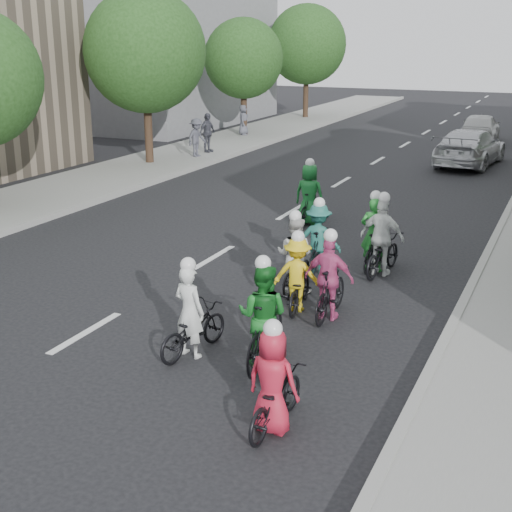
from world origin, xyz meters
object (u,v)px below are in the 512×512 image
Objects in this scene: cyclist_6 at (295,262)px; cyclist_0 at (192,323)px; cyclist_9 at (310,200)px; follow_car_lead at (470,147)px; cyclist_7 at (319,243)px; spectator_0 at (197,138)px; cyclist_2 at (298,281)px; spectator_2 at (243,119)px; follow_car_trail at (480,128)px; cyclist_5 at (374,243)px; cyclist_1 at (264,323)px; cyclist_8 at (382,246)px; cyclist_3 at (330,286)px; spectator_1 at (207,133)px; cyclist_4 at (274,391)px.

cyclist_0 is at bearing 81.78° from cyclist_6.
cyclist_9 is 0.37× the size of follow_car_lead.
cyclist_9 reaches higher than cyclist_7.
cyclist_9 is 11.41m from spectator_0.
spectator_2 reaches higher than cyclist_2.
follow_car_lead is at bearing -118.98° from spectator_2.
follow_car_trail is (0.52, 23.56, 0.10)m from cyclist_6.
cyclist_5 is 0.99× the size of cyclist_9.
spectator_0 is at bearing -64.19° from cyclist_1.
cyclist_8 is 1.01× the size of cyclist_9.
cyclist_0 is 1.07× the size of cyclist_2.
cyclist_3 is 0.94× the size of cyclist_9.
spectator_2 is (-11.98, 18.28, 0.29)m from cyclist_5.
cyclist_0 is 5.86m from cyclist_5.
cyclist_6 is 23.57m from follow_car_trail.
spectator_0 reaches higher than cyclist_6.
cyclist_9 is 1.17× the size of spectator_0.
spectator_2 is (-12.23, 18.51, 0.28)m from cyclist_8.
follow_car_lead is at bearing -67.71° from spectator_1.
spectator_2 is (-11.38, -3.24, 0.20)m from follow_car_trail.
cyclist_0 is 3.64m from cyclist_6.
cyclist_0 is 1.08× the size of spectator_0.
cyclist_5 is 1.06× the size of cyclist_6.
cyclist_3 is 1.61m from cyclist_6.
cyclist_9 is (-2.46, 8.75, -0.01)m from cyclist_1.
spectator_0 reaches higher than cyclist_2.
follow_car_lead is 3.17× the size of spectator_0.
follow_car_lead is at bearing -99.80° from cyclist_2.
cyclist_6 is 0.93× the size of cyclist_9.
follow_car_lead is 12.38m from spectator_2.
cyclist_0 reaches higher than follow_car_trail.
cyclist_6 is at bearing -73.56° from cyclist_2.
cyclist_9 is (-1.65, 5.29, 0.08)m from cyclist_6.
cyclist_5 reaches higher than cyclist_3.
follow_car_lead is 1.19× the size of follow_car_trail.
cyclist_0 is 20.52m from follow_car_lead.
spectator_0 is at bearing 42.73° from follow_car_trail.
spectator_0 is (-11.49, 18.57, 0.39)m from cyclist_4.
follow_car_trail is (-0.60, 21.52, 0.08)m from cyclist_5.
cyclist_8 is 17.02m from spectator_1.
spectator_2 is (-10.89, 18.94, 0.26)m from cyclist_7.
cyclist_2 is 17.83m from follow_car_lead.
cyclist_1 is 0.45× the size of follow_car_trail.
cyclist_4 is 22.10m from follow_car_lead.
spectator_0 is at bearing -43.69° from cyclist_9.
spectator_0 is (-9.74, 13.33, 0.33)m from cyclist_6.
cyclist_8 reaches higher than cyclist_0.
cyclist_3 reaches higher than follow_car_trail.
cyclist_8 is at bearing -166.26° from cyclist_7.
cyclist_9 is at bearing -70.94° from cyclist_7.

